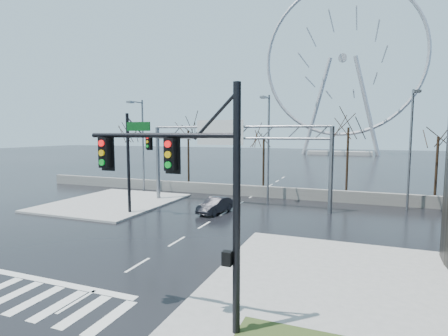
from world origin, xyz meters
The scene contains 17 objects.
ground centered at (0.00, 0.00, 0.00)m, with size 260.00×260.00×0.00m, color black.
sidewalk_right_ext centered at (10.00, 2.00, 0.07)m, with size 12.00×10.00×0.15m, color gray.
sidewalk_far centered at (-11.00, 12.00, 0.07)m, with size 10.00×12.00×0.15m, color gray.
barrier_wall centered at (0.00, 20.00, 0.55)m, with size 52.00×0.50×1.10m, color slate.
signal_mast_near centered at (5.14, -4.04, 4.87)m, with size 5.52×0.41×8.00m.
signal_mast_far centered at (-5.87, 8.96, 4.83)m, with size 4.72×0.41×8.00m.
sign_gantry centered at (-0.38, 14.96, 5.18)m, with size 16.36×0.40×7.60m.
streetlight_left centered at (-12.00, 18.16, 5.89)m, with size 0.50×2.55×10.00m.
streetlight_mid centered at (2.00, 18.16, 5.89)m, with size 0.50×2.55×10.00m.
streetlight_right centered at (14.00, 18.16, 5.89)m, with size 0.50×2.55×10.00m.
tree_far_left centered at (-18.00, 24.00, 5.57)m, with size 3.50×3.50×7.00m.
tree_left centered at (-9.00, 23.50, 5.98)m, with size 3.75×3.75×7.50m.
tree_center centered at (0.00, 24.50, 5.17)m, with size 3.25×3.25×6.50m.
tree_right centered at (9.00, 23.50, 6.22)m, with size 3.90×3.90×7.80m.
tree_far_right centered at (17.00, 24.00, 5.41)m, with size 3.40×3.40×6.80m.
ferris_wheel centered at (5.00, 95.00, 26.13)m, with size 45.00×6.00×50.91m.
car centered at (-0.68, 11.76, 0.62)m, with size 1.32×3.78×1.25m, color black.
Camera 1 is at (9.91, -14.00, 6.49)m, focal length 28.00 mm.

